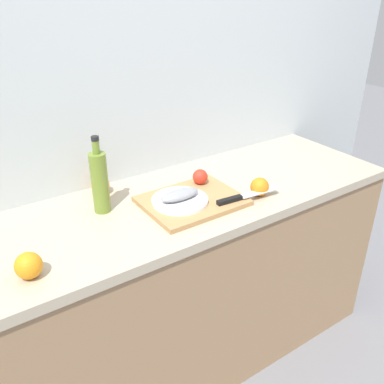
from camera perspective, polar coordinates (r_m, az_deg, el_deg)
The scene contains 12 objects.
ground_plane at distance 2.27m, azimuth -2.07°, elevation -21.70°, with size 12.00×12.00×0.00m, color slate.
back_wall at distance 1.83m, azimuth -8.30°, elevation 12.50°, with size 3.20×0.05×2.50m, color silver.
kitchen_counter at distance 1.95m, azimuth -2.30°, elevation -12.97°, with size 2.00×0.60×0.90m.
cutting_board at distance 1.67m, azimuth 0.00°, elevation -1.22°, with size 0.38×0.30×0.02m, color tan.
white_plate at distance 1.64m, azimuth -1.72°, elevation -1.18°, with size 0.22×0.22×0.01m, color white.
fish_fillet at distance 1.63m, azimuth -1.74°, elevation -0.39°, with size 0.17×0.07×0.04m, color gray.
chef_knife at distance 1.67m, azimuth 6.64°, elevation -0.68°, with size 0.29×0.05×0.02m.
tomato_0 at distance 1.78m, azimuth 1.11°, elevation 2.09°, with size 0.06×0.06×0.06m, color red.
olive_oil_bottle at distance 1.61m, azimuth -12.42°, elevation 1.42°, with size 0.06×0.06×0.30m.
orange_0 at distance 1.74m, azimuth 9.17°, elevation 0.71°, with size 0.08×0.08×0.08m, color orange.
orange_1 at distance 1.36m, azimuth -21.31°, elevation -9.29°, with size 0.08×0.08×0.08m, color orange.
orange_2 at distance 1.78m, azimuth -12.36°, elevation 0.92°, with size 0.08×0.08×0.08m, color orange.
Camera 1 is at (-0.77, -1.27, 1.71)m, focal length 39.29 mm.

